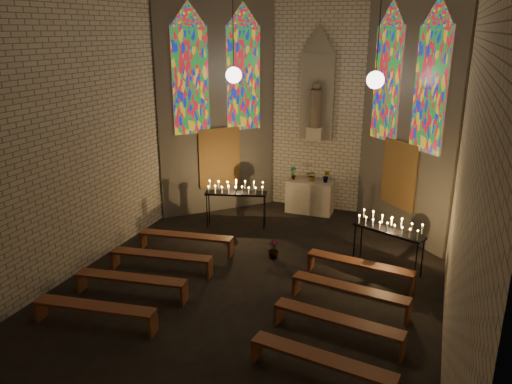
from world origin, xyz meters
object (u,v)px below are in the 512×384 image
altar (310,197)px  aisle_flower_pot (274,249)px  votive_stand_right (389,227)px  votive_stand_left (236,190)px

altar → aisle_flower_pot: altar is taller
altar → votive_stand_right: size_ratio=0.82×
aisle_flower_pot → votive_stand_right: votive_stand_right is taller
aisle_flower_pot → votive_stand_right: bearing=8.1°
aisle_flower_pot → votive_stand_right: (2.67, 0.38, 0.82)m
altar → votive_stand_left: 2.56m
altar → votive_stand_right: votive_stand_right is taller
altar → votive_stand_left: (-1.67, -1.85, 0.59)m
aisle_flower_pot → votive_stand_left: size_ratio=0.27×
votive_stand_left → altar: bearing=32.5°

